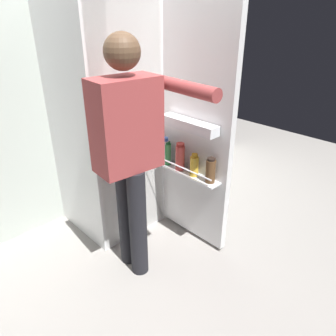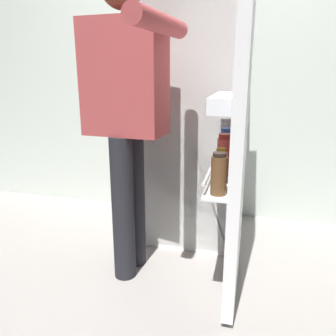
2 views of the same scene
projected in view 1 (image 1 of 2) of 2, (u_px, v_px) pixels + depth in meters
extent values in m
plane|color=gray|center=(157.00, 248.00, 2.54)|extent=(6.64, 6.64, 0.00)
cube|color=beige|center=(75.00, 63.00, 2.58)|extent=(4.40, 0.10, 2.62)
cube|color=white|center=(106.00, 124.00, 2.52)|extent=(0.63, 0.66, 1.78)
cube|color=white|center=(131.00, 134.00, 2.31)|extent=(0.59, 0.01, 1.74)
cube|color=white|center=(127.00, 121.00, 2.30)|extent=(0.55, 0.09, 0.01)
cube|color=white|center=(196.00, 132.00, 2.31)|extent=(0.05, 0.63, 1.74)
cube|color=white|center=(187.00, 173.00, 2.39)|extent=(0.11, 0.55, 0.01)
cylinder|color=silver|center=(183.00, 168.00, 2.34)|extent=(0.01, 0.53, 0.01)
cube|color=white|center=(189.00, 125.00, 2.23)|extent=(0.10, 0.47, 0.07)
cylinder|color=gold|center=(194.00, 166.00, 2.32)|extent=(0.06, 0.06, 0.15)
cylinder|color=#BC8419|center=(195.00, 156.00, 2.28)|extent=(0.05, 0.05, 0.02)
cylinder|color=green|center=(168.00, 154.00, 2.49)|extent=(0.05, 0.05, 0.17)
cylinder|color=#195B28|center=(168.00, 143.00, 2.45)|extent=(0.04, 0.04, 0.02)
cylinder|color=brown|center=(210.00, 171.00, 2.23)|extent=(0.07, 0.07, 0.17)
cylinder|color=black|center=(211.00, 159.00, 2.19)|extent=(0.06, 0.06, 0.02)
cylinder|color=#DB4C47|center=(180.00, 158.00, 2.40)|extent=(0.07, 0.07, 0.19)
cylinder|color=#B22D28|center=(180.00, 145.00, 2.36)|extent=(0.06, 0.06, 0.02)
cylinder|color=white|center=(165.00, 152.00, 2.50)|extent=(0.06, 0.06, 0.19)
cylinder|color=#335BB2|center=(165.00, 139.00, 2.45)|extent=(0.05, 0.05, 0.02)
cylinder|color=black|center=(126.00, 215.00, 2.25)|extent=(0.12, 0.12, 0.79)
cylinder|color=black|center=(138.00, 225.00, 2.15)|extent=(0.12, 0.12, 0.79)
cube|color=#9E3D3D|center=(126.00, 125.00, 1.90)|extent=(0.42, 0.26, 0.56)
sphere|color=brown|center=(122.00, 51.00, 1.72)|extent=(0.21, 0.21, 0.21)
cylinder|color=#9E3D3D|center=(110.00, 121.00, 2.05)|extent=(0.08, 0.08, 0.53)
cylinder|color=#9E3D3D|center=(183.00, 87.00, 1.81)|extent=(0.13, 0.53, 0.08)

